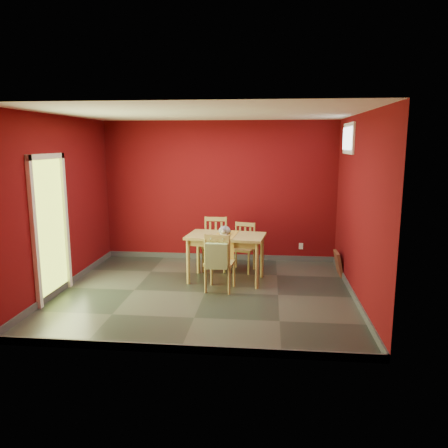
# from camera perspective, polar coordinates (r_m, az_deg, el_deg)

# --- Properties ---
(ground) EXTENTS (4.50, 4.50, 0.00)m
(ground) POSITION_cam_1_polar(r_m,az_deg,el_deg) (6.85, -2.49, -8.91)
(ground) COLOR #2D342D
(ground) RESTS_ON ground
(room_shell) EXTENTS (4.50, 4.50, 4.50)m
(room_shell) POSITION_cam_1_polar(r_m,az_deg,el_deg) (6.83, -2.50, -8.52)
(room_shell) COLOR #58090C
(room_shell) RESTS_ON ground
(doorway) EXTENTS (0.06, 1.01, 2.13)m
(doorway) POSITION_cam_1_polar(r_m,az_deg,el_deg) (6.87, -21.79, 0.11)
(doorway) COLOR #B7D838
(doorway) RESTS_ON ground
(window) EXTENTS (0.05, 0.90, 0.50)m
(window) POSITION_cam_1_polar(r_m,az_deg,el_deg) (7.49, 15.93, 10.69)
(window) COLOR white
(window) RESTS_ON room_shell
(outlet_plate) EXTENTS (0.08, 0.02, 0.12)m
(outlet_plate) POSITION_cam_1_polar(r_m,az_deg,el_deg) (8.63, 10.02, -2.86)
(outlet_plate) COLOR silver
(outlet_plate) RESTS_ON room_shell
(dining_table) EXTENTS (1.33, 0.87, 0.79)m
(dining_table) POSITION_cam_1_polar(r_m,az_deg,el_deg) (7.22, 0.26, -2.18)
(dining_table) COLOR #A6904D
(dining_table) RESTS_ON ground
(table_runner) EXTENTS (0.40, 0.72, 0.35)m
(table_runner) POSITION_cam_1_polar(r_m,az_deg,el_deg) (7.10, 0.17, -2.02)
(table_runner) COLOR gold
(table_runner) RESTS_ON dining_table
(chair_far_left) EXTENTS (0.45, 0.45, 0.95)m
(chair_far_left) POSITION_cam_1_polar(r_m,az_deg,el_deg) (7.94, -1.18, -2.52)
(chair_far_left) COLOR #A6904D
(chair_far_left) RESTS_ON ground
(chair_far_right) EXTENTS (0.49, 0.49, 0.86)m
(chair_far_right) POSITION_cam_1_polar(r_m,az_deg,el_deg) (7.86, 2.49, -2.97)
(chair_far_right) COLOR #A6904D
(chair_far_right) RESTS_ON ground
(chair_near) EXTENTS (0.48, 0.48, 0.93)m
(chair_near) POSITION_cam_1_polar(r_m,az_deg,el_deg) (6.78, -0.62, -4.89)
(chair_near) COLOR #A6904D
(chair_near) RESTS_ON ground
(tote_bag) EXTENTS (0.33, 0.19, 0.46)m
(tote_bag) POSITION_cam_1_polar(r_m,az_deg,el_deg) (6.53, -0.99, -4.20)
(tote_bag) COLOR #8EAF70
(tote_bag) RESTS_ON chair_near
(cat) EXTENTS (0.31, 0.45, 0.20)m
(cat) POSITION_cam_1_polar(r_m,az_deg,el_deg) (7.17, 0.06, -0.64)
(cat) COLOR slate
(cat) RESTS_ON table_runner
(picture_frame) EXTENTS (0.14, 0.42, 0.42)m
(picture_frame) POSITION_cam_1_polar(r_m,az_deg,el_deg) (7.90, 14.71, -5.00)
(picture_frame) COLOR brown
(picture_frame) RESTS_ON ground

